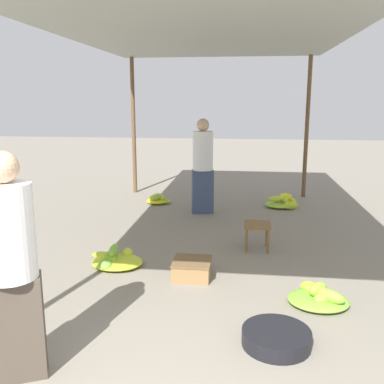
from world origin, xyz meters
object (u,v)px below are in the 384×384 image
(basin_black, at_px, (276,338))
(banana_pile_right_1, at_px, (283,203))
(stool, at_px, (257,228))
(banana_pile_right_0, at_px, (319,297))
(shopper_walking_mid, at_px, (203,165))
(vendor_foreground, at_px, (11,265))
(banana_pile_left_1, at_px, (158,199))
(crate_near, at_px, (192,269))
(banana_pile_left_0, at_px, (114,260))

(basin_black, height_order, banana_pile_right_1, banana_pile_right_1)
(stool, height_order, banana_pile_right_0, stool)
(shopper_walking_mid, bearing_deg, banana_pile_right_0, -66.12)
(vendor_foreground, xyz_separation_m, banana_pile_right_0, (2.28, 1.38, -0.76))
(banana_pile_left_1, distance_m, crate_near, 3.50)
(stool, bearing_deg, banana_pile_left_0, -155.22)
(banana_pile_right_0, bearing_deg, vendor_foreground, -148.86)
(vendor_foreground, relative_size, banana_pile_right_0, 2.78)
(banana_pile_left_1, relative_size, shopper_walking_mid, 0.30)
(vendor_foreground, xyz_separation_m, banana_pile_left_0, (0.04, 2.10, -0.77))
(banana_pile_right_0, height_order, banana_pile_right_1, banana_pile_right_1)
(banana_pile_left_1, distance_m, shopper_walking_mid, 1.31)
(vendor_foreground, bearing_deg, banana_pile_left_0, 88.95)
(stool, bearing_deg, banana_pile_right_0, -69.73)
(banana_pile_right_1, distance_m, shopper_walking_mid, 1.70)
(vendor_foreground, bearing_deg, basin_black, 18.64)
(shopper_walking_mid, bearing_deg, basin_black, -76.12)
(banana_pile_right_0, xyz_separation_m, shopper_walking_mid, (-1.45, 3.27, 0.77))
(banana_pile_left_0, distance_m, shopper_walking_mid, 2.78)
(stool, relative_size, banana_pile_right_0, 0.61)
(basin_black, height_order, banana_pile_left_1, banana_pile_left_1)
(banana_pile_left_1, height_order, banana_pile_right_1, banana_pile_right_1)
(vendor_foreground, height_order, banana_pile_left_0, vendor_foreground)
(vendor_foreground, distance_m, crate_near, 2.24)
(banana_pile_left_1, relative_size, banana_pile_right_0, 0.83)
(shopper_walking_mid, bearing_deg, banana_pile_right_1, 20.94)
(banana_pile_left_0, bearing_deg, crate_near, -13.50)
(banana_pile_left_1, height_order, shopper_walking_mid, shopper_walking_mid)
(basin_black, relative_size, banana_pile_left_1, 1.15)
(vendor_foreground, xyz_separation_m, shopper_walking_mid, (0.84, 4.65, 0.01))
(banana_pile_left_0, distance_m, banana_pile_left_1, 3.11)
(stool, relative_size, crate_near, 0.84)
(basin_black, distance_m, banana_pile_right_0, 0.88)
(vendor_foreground, bearing_deg, shopper_walking_mid, 79.81)
(basin_black, bearing_deg, stool, 92.60)
(banana_pile_left_0, height_order, banana_pile_left_1, banana_pile_left_0)
(crate_near, bearing_deg, banana_pile_right_1, 69.26)
(banana_pile_left_1, height_order, banana_pile_right_0, banana_pile_right_0)
(banana_pile_left_0, relative_size, banana_pile_right_0, 1.11)
(stool, distance_m, banana_pile_left_0, 1.87)
(banana_pile_left_1, xyz_separation_m, banana_pile_right_1, (2.33, -0.01, 0.00))
(crate_near, xyz_separation_m, shopper_walking_mid, (-0.16, 2.78, 0.74))
(banana_pile_right_1, bearing_deg, banana_pile_left_0, -125.64)
(banana_pile_left_0, height_order, shopper_walking_mid, shopper_walking_mid)
(vendor_foreground, relative_size, banana_pile_left_1, 3.34)
(stool, xyz_separation_m, crate_near, (-0.73, -1.01, -0.19))
(banana_pile_right_1, bearing_deg, shopper_walking_mid, -159.06)
(basin_black, xyz_separation_m, banana_pile_right_1, (0.43, 4.57, 0.02))
(vendor_foreground, distance_m, basin_black, 2.08)
(basin_black, height_order, banana_pile_left_0, banana_pile_left_0)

